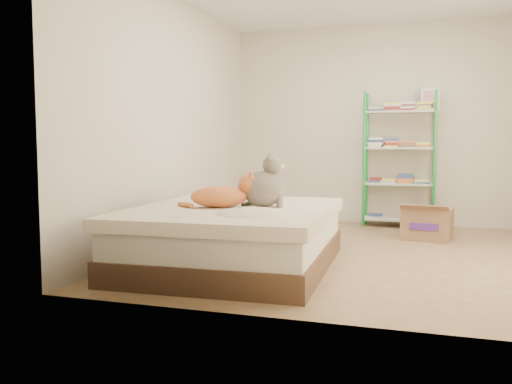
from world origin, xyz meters
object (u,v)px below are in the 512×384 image
at_px(bed, 234,237).
at_px(orange_cat, 219,194).
at_px(shelf_unit, 400,158).
at_px(grey_cat, 263,181).
at_px(cardboard_box, 427,223).
at_px(white_bin, 283,212).

xyz_separation_m(bed, orange_cat, (-0.10, -0.08, 0.37)).
height_order(orange_cat, shelf_unit, shelf_unit).
relative_size(grey_cat, cardboard_box, 0.79).
relative_size(grey_cat, shelf_unit, 0.25).
height_order(orange_cat, cardboard_box, orange_cat).
distance_m(shelf_unit, white_bin, 1.63).
relative_size(shelf_unit, white_bin, 4.85).
bearing_deg(bed, shelf_unit, 63.71).
xyz_separation_m(shelf_unit, cardboard_box, (0.35, -0.86, -0.70)).
xyz_separation_m(orange_cat, cardboard_box, (1.68, 1.97, -0.45)).
distance_m(orange_cat, shelf_unit, 3.13).
bearing_deg(orange_cat, shelf_unit, 40.59).
height_order(orange_cat, white_bin, orange_cat).
bearing_deg(white_bin, grey_cat, -79.30).
distance_m(cardboard_box, white_bin, 1.85).
distance_m(bed, orange_cat, 0.40).
xyz_separation_m(bed, grey_cat, (0.23, 0.09, 0.48)).
bearing_deg(bed, white_bin, 92.64).
relative_size(orange_cat, grey_cat, 1.29).
height_order(bed, cardboard_box, bed).
distance_m(bed, shelf_unit, 3.07).
distance_m(orange_cat, white_bin, 2.52).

